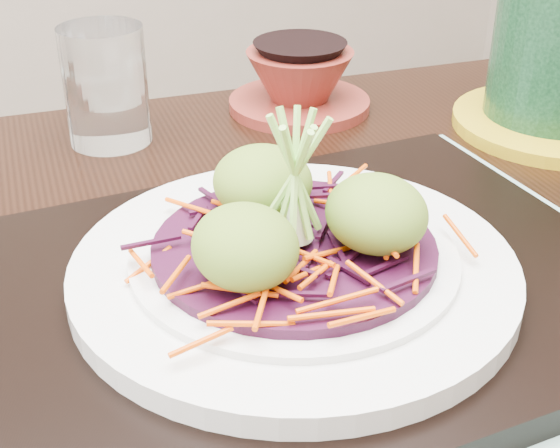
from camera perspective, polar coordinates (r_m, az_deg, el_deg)
name	(u,v)px	position (r m, az deg, el deg)	size (l,w,h in m)	color
dining_table	(293,381)	(0.60, 0.98, -11.38)	(1.22, 0.89, 0.71)	black
placemat	(294,307)	(0.51, 1.00, -6.08)	(0.50, 0.39, 0.00)	#7CA08E
serving_tray	(294,292)	(0.50, 1.01, -4.98)	(0.43, 0.32, 0.02)	black
white_plate	(294,267)	(0.49, 1.03, -3.15)	(0.28, 0.28, 0.02)	silver
cabbage_bed	(294,248)	(0.49, 1.04, -1.74)	(0.18, 0.18, 0.01)	#380B27
carrot_julienne	(294,236)	(0.48, 1.05, -0.86)	(0.22, 0.22, 0.01)	#E24B03
guacamole_scoops	(295,213)	(0.47, 1.11, 0.82)	(0.15, 0.14, 0.05)	olive
scallion_garnish	(295,181)	(0.46, 1.10, 3.19)	(0.06, 0.06, 0.10)	#90D153
water_glass	(106,86)	(0.75, -12.63, 9.85)	(0.08, 0.08, 0.11)	white
terracotta_bowl_set	(300,83)	(0.82, 1.44, 10.25)	(0.15, 0.15, 0.06)	maroon
yellow_plate	(557,123)	(0.82, 19.58, 7.01)	(0.20, 0.20, 0.01)	#B59314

